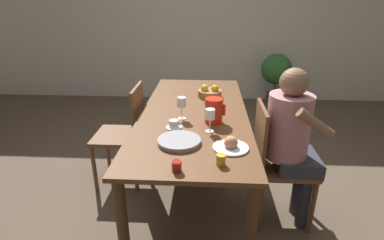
# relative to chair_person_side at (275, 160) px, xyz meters

# --- Properties ---
(ground_plane) EXTENTS (20.00, 20.00, 0.00)m
(ground_plane) POSITION_rel_chair_person_side_xyz_m (-0.62, 0.34, -0.50)
(ground_plane) COLOR brown
(wall_back) EXTENTS (10.00, 0.06, 2.60)m
(wall_back) POSITION_rel_chair_person_side_xyz_m (-0.62, 2.98, 0.80)
(wall_back) COLOR beige
(wall_back) RESTS_ON ground_plane
(dining_table) EXTENTS (0.87, 2.02, 0.74)m
(dining_table) POSITION_rel_chair_person_side_xyz_m (-0.62, 0.34, 0.15)
(dining_table) COLOR brown
(dining_table) RESTS_ON ground_plane
(chair_person_side) EXTENTS (0.42, 0.42, 0.92)m
(chair_person_side) POSITION_rel_chair_person_side_xyz_m (0.00, 0.00, 0.00)
(chair_person_side) COLOR brown
(chair_person_side) RESTS_ON ground_plane
(chair_opposite) EXTENTS (0.42, 0.42, 0.92)m
(chair_opposite) POSITION_rel_chair_person_side_xyz_m (-1.24, 0.44, 0.00)
(chair_opposite) COLOR brown
(chair_opposite) RESTS_ON ground_plane
(person_seated) EXTENTS (0.39, 0.41, 1.20)m
(person_seated) POSITION_rel_chair_person_side_xyz_m (0.09, -0.04, 0.22)
(person_seated) COLOR #33333D
(person_seated) RESTS_ON ground_plane
(red_pitcher) EXTENTS (0.16, 0.13, 0.19)m
(red_pitcher) POSITION_rel_chair_person_side_xyz_m (-0.46, 0.12, 0.34)
(red_pitcher) COLOR red
(red_pitcher) RESTS_ON dining_table
(wine_glass_water) EXTENTS (0.07, 0.07, 0.17)m
(wine_glass_water) POSITION_rel_chair_person_side_xyz_m (-0.71, 0.18, 0.37)
(wine_glass_water) COLOR white
(wine_glass_water) RESTS_ON dining_table
(wine_glass_juice) EXTENTS (0.07, 0.07, 0.17)m
(wine_glass_juice) POSITION_rel_chair_person_side_xyz_m (-0.49, -0.05, 0.37)
(wine_glass_juice) COLOR white
(wine_glass_juice) RESTS_ON dining_table
(teacup_near_person) EXTENTS (0.12, 0.12, 0.06)m
(teacup_near_person) POSITION_rel_chair_person_side_xyz_m (-0.75, 0.00, 0.27)
(teacup_near_person) COLOR silver
(teacup_near_person) RESTS_ON dining_table
(teacup_across) EXTENTS (0.12, 0.12, 0.06)m
(teacup_across) POSITION_rel_chair_person_side_xyz_m (-0.44, 0.51, 0.27)
(teacup_across) COLOR silver
(teacup_across) RESTS_ON dining_table
(serving_tray) EXTENTS (0.28, 0.28, 0.03)m
(serving_tray) POSITION_rel_chair_person_side_xyz_m (-0.69, -0.24, 0.26)
(serving_tray) COLOR #9E9EA3
(serving_tray) RESTS_ON dining_table
(bread_plate) EXTENTS (0.23, 0.23, 0.09)m
(bread_plate) POSITION_rel_chair_person_side_xyz_m (-0.36, -0.29, 0.27)
(bread_plate) COLOR silver
(bread_plate) RESTS_ON dining_table
(jam_jar_amber) EXTENTS (0.06, 0.06, 0.06)m
(jam_jar_amber) POSITION_rel_chair_person_side_xyz_m (-0.67, -0.57, 0.28)
(jam_jar_amber) COLOR #A81E1E
(jam_jar_amber) RESTS_ON dining_table
(jam_jar_red) EXTENTS (0.06, 0.06, 0.06)m
(jam_jar_red) POSITION_rel_chair_person_side_xyz_m (-0.43, -0.49, 0.28)
(jam_jar_red) COLOR gold
(jam_jar_red) RESTS_ON dining_table
(fruit_bowl) EXTENTS (0.22, 0.22, 0.12)m
(fruit_bowl) POSITION_rel_chair_person_side_xyz_m (-0.49, 0.74, 0.29)
(fruit_bowl) COLOR #9E6B3D
(fruit_bowl) RESTS_ON dining_table
(potted_plant) EXTENTS (0.46, 0.46, 0.83)m
(potted_plant) POSITION_rel_chair_person_side_xyz_m (0.52, 2.59, 0.04)
(potted_plant) COLOR #4C4742
(potted_plant) RESTS_ON ground_plane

